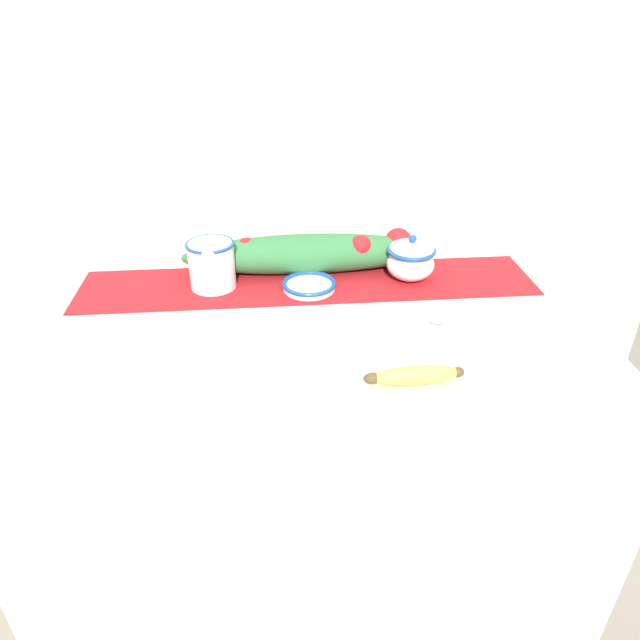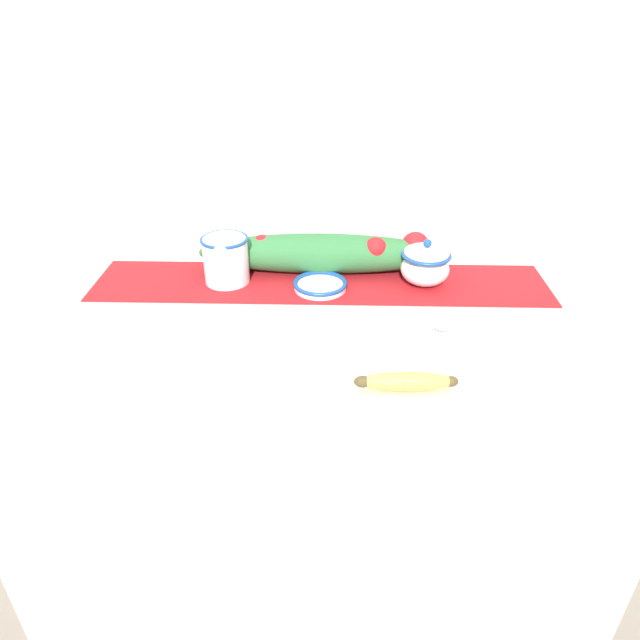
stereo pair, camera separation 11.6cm
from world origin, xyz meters
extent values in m
plane|color=gray|center=(0.00, 0.00, 0.00)|extent=(12.00, 12.00, 0.00)
cube|color=#B7B2AD|center=(0.00, 0.00, 0.47)|extent=(1.21, 0.70, 0.93)
cube|color=silver|center=(0.00, 0.37, 1.20)|extent=(2.01, 0.04, 2.40)
cube|color=#A8191E|center=(0.00, 0.23, 0.94)|extent=(1.11, 0.22, 0.00)
cylinder|color=white|center=(-0.23, 0.23, 0.99)|extent=(0.11, 0.11, 0.11)
torus|color=#194793|center=(-0.23, 0.23, 1.05)|extent=(0.12, 0.12, 0.01)
torus|color=white|center=(-0.23, 0.30, 1.00)|extent=(0.06, 0.01, 0.06)
ellipsoid|color=white|center=(-0.23, 0.18, 1.04)|extent=(0.03, 0.02, 0.02)
ellipsoid|color=white|center=(0.25, 0.23, 0.98)|extent=(0.12, 0.12, 0.08)
torus|color=#194793|center=(0.25, 0.23, 1.01)|extent=(0.12, 0.12, 0.01)
ellipsoid|color=white|center=(0.25, 0.23, 1.02)|extent=(0.11, 0.11, 0.03)
sphere|color=#194793|center=(0.25, 0.23, 1.04)|extent=(0.02, 0.02, 0.02)
cylinder|color=white|center=(0.00, 0.20, 0.94)|extent=(0.13, 0.13, 0.01)
torus|color=#194793|center=(0.00, 0.20, 0.95)|extent=(0.13, 0.13, 0.01)
ellipsoid|color=#DBCC4C|center=(0.17, -0.19, 0.95)|extent=(0.18, 0.04, 0.04)
ellipsoid|color=brown|center=(0.09, -0.20, 0.95)|extent=(0.03, 0.02, 0.02)
ellipsoid|color=brown|center=(0.25, -0.19, 0.95)|extent=(0.03, 0.02, 0.02)
cube|color=silver|center=(0.19, 0.04, 0.94)|extent=(0.12, 0.04, 0.00)
ellipsoid|color=silver|center=(0.27, 0.02, 0.94)|extent=(0.04, 0.04, 0.01)
ellipsoid|color=#2D6B38|center=(0.00, 0.29, 0.99)|extent=(0.62, 0.11, 0.10)
sphere|color=red|center=(-0.23, 0.29, 1.01)|extent=(0.06, 0.06, 0.06)
sphere|color=red|center=(-0.15, 0.29, 1.00)|extent=(0.06, 0.06, 0.06)
sphere|color=red|center=(-0.05, 0.30, 1.01)|extent=(0.05, 0.05, 0.05)
sphere|color=red|center=(0.05, 0.28, 1.00)|extent=(0.06, 0.06, 0.06)
sphere|color=red|center=(0.13, 0.28, 1.01)|extent=(0.06, 0.06, 0.06)
sphere|color=red|center=(0.24, 0.30, 1.01)|extent=(0.07, 0.07, 0.07)
camera|label=1|loc=(-0.08, -1.03, 1.57)|focal=32.00mm
camera|label=2|loc=(0.03, -1.03, 1.57)|focal=32.00mm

